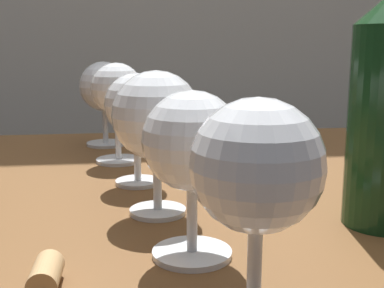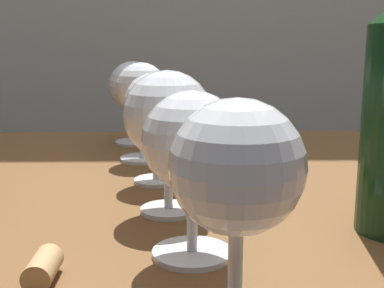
% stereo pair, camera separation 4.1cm
% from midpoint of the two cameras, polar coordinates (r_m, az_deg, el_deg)
% --- Properties ---
extents(dining_table, '(1.41, 0.84, 0.76)m').
position_cam_midpoint_polar(dining_table, '(0.64, 8.98, -13.45)').
color(dining_table, brown).
rests_on(dining_table, ground_plane).
extents(wine_glass_port, '(0.08, 0.08, 0.15)m').
position_cam_midpoint_polar(wine_glass_port, '(0.29, 9.04, -3.50)').
color(wine_glass_port, white).
rests_on(wine_glass_port, dining_table).
extents(wine_glass_pinot, '(0.08, 0.08, 0.14)m').
position_cam_midpoint_polar(wine_glass_pinot, '(0.41, 2.86, -0.28)').
color(wine_glass_pinot, white).
rests_on(wine_glass_pinot, dining_table).
extents(wine_glass_chardonnay, '(0.09, 0.09, 0.15)m').
position_cam_midpoint_polar(wine_glass_chardonnay, '(0.51, -0.49, 2.96)').
color(wine_glass_chardonnay, white).
rests_on(wine_glass_chardonnay, dining_table).
extents(wine_glass_rose, '(0.08, 0.08, 0.14)m').
position_cam_midpoint_polar(wine_glass_rose, '(0.63, -2.32, 4.22)').
color(wine_glass_rose, white).
rests_on(wine_glass_rose, dining_table).
extents(wine_glass_amber, '(0.08, 0.08, 0.15)m').
position_cam_midpoint_polar(wine_glass_amber, '(0.75, -4.15, 5.88)').
color(wine_glass_amber, white).
rests_on(wine_glass_amber, dining_table).
extents(wine_glass_cabernet, '(0.08, 0.08, 0.14)m').
position_cam_midpoint_polar(wine_glass_cabernet, '(0.88, -5.32, 6.30)').
color(wine_glass_cabernet, white).
rests_on(wine_glass_cabernet, dining_table).
extents(cork, '(0.02, 0.04, 0.02)m').
position_cam_midpoint_polar(cork, '(0.40, -13.56, -13.46)').
color(cork, tan).
rests_on(cork, dining_table).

